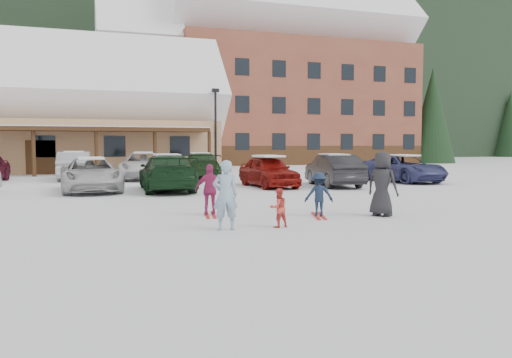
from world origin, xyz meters
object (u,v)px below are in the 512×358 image
object	(u,v)px
day_lodge	(16,116)
parked_car_6	(402,168)
parked_car_11	(200,166)
alpine_hotel	(271,81)
toddler_red	(278,208)
parked_car_5	(334,170)
parked_car_4	(268,171)
parked_car_9	(74,166)
parked_car_2	(91,175)
bystander_dark	(382,184)
parked_car_10	(144,166)
child_navy	(319,194)
adult_skier	(225,195)
child_magenta	(210,190)
parked_car_3	(167,173)
lamp_post	(216,125)

from	to	relation	value
day_lodge	parked_car_6	bearing A→B (deg)	-41.12
parked_car_11	alpine_hotel	bearing A→B (deg)	-112.88
toddler_red	parked_car_6	size ratio (longest dim) A/B	0.18
parked_car_5	parked_car_4	bearing A→B (deg)	-2.77
parked_car_9	parked_car_11	size ratio (longest dim) A/B	0.94
parked_car_2	parked_car_4	size ratio (longest dim) A/B	1.20
bystander_dark	parked_car_9	bearing A→B (deg)	-7.22
alpine_hotel	parked_car_10	bearing A→B (deg)	-125.53
alpine_hotel	parked_car_6	size ratio (longest dim) A/B	6.31
parked_car_2	parked_car_6	world-z (taller)	same
toddler_red	child_navy	distance (m)	2.14
day_lodge	alpine_hotel	xyz separation A→B (m)	(23.27, 10.04, 4.69)
adult_skier	parked_car_4	world-z (taller)	adult_skier
parked_car_5	parked_car_9	world-z (taller)	parked_car_9
adult_skier	child_navy	bearing A→B (deg)	-151.78
adult_skier	day_lodge	bearing A→B (deg)	-70.08
parked_car_5	parked_car_11	size ratio (longest dim) A/B	0.90
alpine_hotel	child_magenta	bearing A→B (deg)	-112.50
parked_car_3	child_magenta	bearing A→B (deg)	92.98
alpine_hotel	parked_car_11	xyz separation A→B (m)	(-12.25, -21.68, -7.91)
adult_skier	parked_car_6	xyz separation A→B (m)	(12.44, 11.18, -0.10)
adult_skier	parked_car_5	bearing A→B (deg)	-123.70
parked_car_10	parked_car_2	bearing A→B (deg)	-105.55
parked_car_4	parked_car_5	bearing A→B (deg)	-14.30
toddler_red	parked_car_5	world-z (taller)	parked_car_5
parked_car_2	parked_car_3	size ratio (longest dim) A/B	0.96
toddler_red	parked_car_4	bearing A→B (deg)	-116.91
parked_car_4	day_lodge	bearing A→B (deg)	121.06
child_magenta	parked_car_6	distance (m)	15.06
adult_skier	parked_car_10	world-z (taller)	adult_skier
day_lodge	parked_car_4	bearing A→B (deg)	-55.41
child_navy	parked_car_5	size ratio (longest dim) A/B	0.27
parked_car_4	parked_car_10	world-z (taller)	parked_car_10
day_lodge	parked_car_2	world-z (taller)	day_lodge
toddler_red	parked_car_9	xyz separation A→B (m)	(-4.99, 18.12, 0.31)
parked_car_4	adult_skier	bearing A→B (deg)	-118.19
child_magenta	parked_car_9	distance (m)	16.17
child_magenta	parked_car_5	bearing A→B (deg)	-125.22
alpine_hotel	bystander_dark	distance (m)	40.43
day_lodge	adult_skier	bearing A→B (deg)	-74.73
parked_car_4	parked_car_10	xyz separation A→B (m)	(-4.89, 6.87, 0.04)
adult_skier	parked_car_3	world-z (taller)	adult_skier
alpine_hotel	parked_car_5	xyz separation A→B (m)	(-7.53, -29.07, -7.90)
child_navy	lamp_post	bearing A→B (deg)	-79.54
alpine_hotel	day_lodge	bearing A→B (deg)	-156.67
parked_car_6	parked_car_11	world-z (taller)	parked_car_11
day_lodge	parked_car_10	bearing A→B (deg)	-55.94
bystander_dark	parked_car_5	world-z (taller)	bystander_dark
adult_skier	parked_car_5	size ratio (longest dim) A/B	0.36
parked_car_2	parked_car_4	distance (m)	7.71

